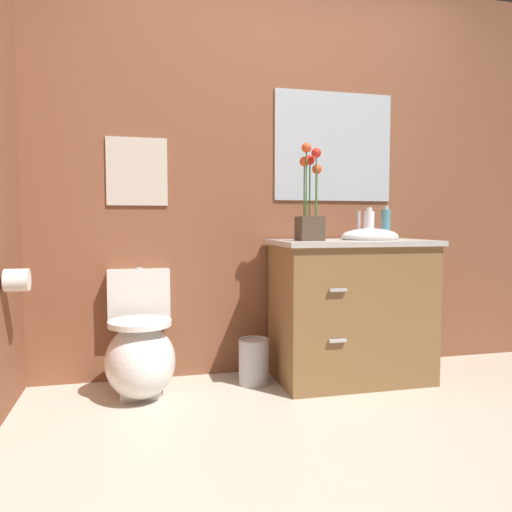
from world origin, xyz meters
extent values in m
plane|color=beige|center=(0.00, 0.00, 0.00)|extent=(9.90, 9.90, 0.00)
cube|color=brown|center=(0.20, 1.44, 1.25)|extent=(4.62, 0.05, 2.50)
ellipsoid|color=white|center=(-0.84, 1.09, 0.20)|extent=(0.38, 0.48, 0.40)
cube|color=white|center=(-0.84, 1.14, 0.09)|extent=(0.22, 0.26, 0.18)
cube|color=white|center=(-0.84, 1.38, 0.52)|extent=(0.36, 0.13, 0.32)
cylinder|color=white|center=(-0.84, 1.07, 0.42)|extent=(0.34, 0.34, 0.03)
cylinder|color=#B7B7BC|center=(-0.84, 1.38, 0.68)|extent=(0.04, 0.04, 0.02)
cube|color=brown|center=(0.41, 1.11, 0.41)|extent=(0.90, 0.52, 0.82)
cube|color=#BCB7B2|center=(0.41, 1.11, 0.84)|extent=(0.94, 0.56, 0.03)
ellipsoid|color=white|center=(0.53, 1.11, 0.87)|extent=(0.36, 0.26, 0.10)
cylinder|color=#B7B7BC|center=(0.53, 1.27, 0.94)|extent=(0.02, 0.02, 0.18)
cube|color=#B7B7BC|center=(0.21, 0.84, 0.59)|extent=(0.10, 0.02, 0.02)
cube|color=#B7B7BC|center=(0.21, 0.84, 0.31)|extent=(0.10, 0.02, 0.02)
cube|color=#4C3D2D|center=(0.13, 1.06, 0.92)|extent=(0.14, 0.14, 0.14)
cylinder|color=#386B2D|center=(0.17, 1.06, 1.13)|extent=(0.01, 0.01, 0.27)
sphere|color=#EA4C23|center=(0.17, 1.06, 1.26)|extent=(0.06, 0.06, 0.06)
cylinder|color=#386B2D|center=(0.13, 1.09, 1.16)|extent=(0.01, 0.01, 0.33)
sphere|color=red|center=(0.13, 1.09, 1.32)|extent=(0.06, 0.06, 0.06)
cylinder|color=#386B2D|center=(0.10, 1.08, 1.15)|extent=(0.01, 0.01, 0.32)
sphere|color=#EA4C23|center=(0.10, 1.08, 1.31)|extent=(0.06, 0.06, 0.06)
cylinder|color=#386B2D|center=(0.10, 1.05, 1.19)|extent=(0.01, 0.01, 0.39)
sphere|color=#EA4C23|center=(0.10, 1.05, 1.38)|extent=(0.06, 0.06, 0.06)
cylinder|color=#386B2D|center=(0.15, 1.03, 1.17)|extent=(0.01, 0.01, 0.36)
sphere|color=red|center=(0.15, 1.03, 1.35)|extent=(0.06, 0.06, 0.06)
cylinder|color=white|center=(0.56, 1.18, 0.94)|extent=(0.06, 0.06, 0.17)
cylinder|color=silver|center=(0.56, 1.18, 1.04)|extent=(0.04, 0.04, 0.02)
cylinder|color=teal|center=(0.69, 1.22, 0.95)|extent=(0.06, 0.06, 0.19)
cylinder|color=#B7B7BC|center=(0.69, 1.22, 1.05)|extent=(0.03, 0.03, 0.02)
cylinder|color=#B7B7BC|center=(-0.18, 1.16, 0.13)|extent=(0.18, 0.18, 0.26)
torus|color=#B7B7BC|center=(-0.18, 1.16, 0.27)|extent=(0.18, 0.18, 0.01)
cube|color=beige|center=(-0.84, 1.41, 1.26)|extent=(0.35, 0.01, 0.40)
cube|color=#B2BCC6|center=(0.41, 1.41, 1.45)|extent=(0.80, 0.01, 0.70)
cylinder|color=white|center=(-1.42, 0.94, 0.68)|extent=(0.11, 0.11, 0.11)
camera|label=1|loc=(-0.86, -1.65, 0.96)|focal=34.81mm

